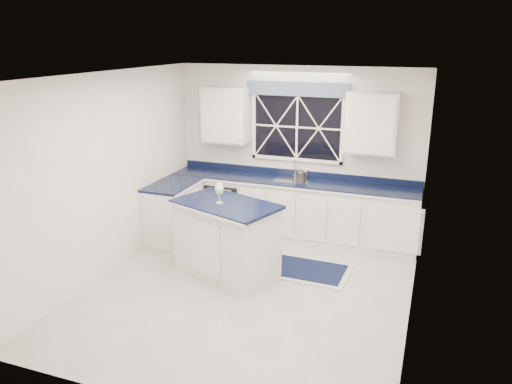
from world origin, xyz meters
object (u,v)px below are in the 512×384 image
at_px(dishwasher, 228,204).
at_px(faucet, 295,168).
at_px(island, 227,238).
at_px(kettle, 301,175).
at_px(wine_glass, 219,190).
at_px(soap_bottle, 304,173).

xyz_separation_m(dishwasher, faucet, (1.10, 0.19, 0.69)).
distance_m(dishwasher, faucet, 1.31).
relative_size(faucet, island, 0.19).
height_order(dishwasher, kettle, kettle).
bearing_deg(dishwasher, wine_glass, -70.38).
distance_m(dishwasher, kettle, 1.38).
bearing_deg(kettle, faucet, 149.21).
bearing_deg(soap_bottle, faucet, 171.41).
bearing_deg(dishwasher, kettle, 3.81).
relative_size(faucet, kettle, 1.16).
xyz_separation_m(kettle, wine_glass, (-0.64, -1.72, 0.18)).
bearing_deg(faucet, soap_bottle, -8.59).
height_order(faucet, wine_glass, wine_glass).
relative_size(kettle, soap_bottle, 1.33).
xyz_separation_m(island, soap_bottle, (0.59, 1.77, 0.53)).
relative_size(dishwasher, island, 0.53).
height_order(island, wine_glass, wine_glass).
xyz_separation_m(island, kettle, (0.57, 1.68, 0.51)).
bearing_deg(wine_glass, faucet, 74.31).
bearing_deg(island, kettle, 90.88).
bearing_deg(dishwasher, soap_bottle, 7.82).
bearing_deg(island, dishwasher, 131.99).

